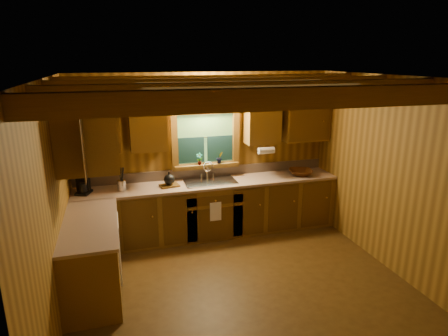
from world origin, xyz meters
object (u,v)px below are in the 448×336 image
coffee_maker (83,182)px  wicker_basket (301,172)px  sink (210,184)px  cutting_board (169,185)px

coffee_maker → wicker_basket: 3.47m
sink → wicker_basket: 1.56m
sink → cutting_board: sink is taller
sink → wicker_basket: size_ratio=2.10×
cutting_board → wicker_basket: 2.22m
sink → cutting_board: size_ratio=2.87×
sink → coffee_maker: bearing=180.0°
cutting_board → sink: bearing=-6.4°
sink → wicker_basket: bearing=-2.8°
cutting_board → wicker_basket: bearing=-11.1°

